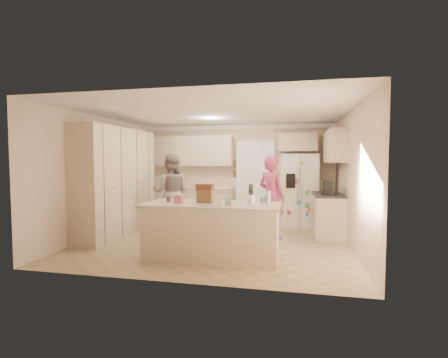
% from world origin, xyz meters
% --- Properties ---
extents(floor, '(5.20, 4.60, 0.02)m').
position_xyz_m(floor, '(0.00, 0.00, -0.01)').
color(floor, tan).
rests_on(floor, ground).
extents(ceiling, '(5.20, 4.60, 0.02)m').
position_xyz_m(ceiling, '(0.00, 0.00, 2.61)').
color(ceiling, white).
rests_on(ceiling, wall_back).
extents(wall_back, '(5.20, 0.02, 2.60)m').
position_xyz_m(wall_back, '(0.00, 2.31, 1.30)').
color(wall_back, beige).
rests_on(wall_back, ground).
extents(wall_front, '(5.20, 0.02, 2.60)m').
position_xyz_m(wall_front, '(0.00, -2.31, 1.30)').
color(wall_front, beige).
rests_on(wall_front, ground).
extents(wall_left, '(0.02, 4.60, 2.60)m').
position_xyz_m(wall_left, '(-2.61, 0.00, 1.30)').
color(wall_left, beige).
rests_on(wall_left, ground).
extents(wall_right, '(0.02, 4.60, 2.60)m').
position_xyz_m(wall_right, '(2.61, 0.00, 1.30)').
color(wall_right, beige).
rests_on(wall_right, ground).
extents(crown_back, '(5.20, 0.08, 0.12)m').
position_xyz_m(crown_back, '(0.00, 2.26, 2.53)').
color(crown_back, white).
rests_on(crown_back, wall_back).
extents(pantry_bank, '(0.60, 2.60, 2.35)m').
position_xyz_m(pantry_bank, '(-2.30, 0.20, 1.18)').
color(pantry_bank, beige).
rests_on(pantry_bank, floor).
extents(back_base_cab, '(2.20, 0.60, 0.88)m').
position_xyz_m(back_base_cab, '(-1.15, 2.00, 0.44)').
color(back_base_cab, beige).
rests_on(back_base_cab, floor).
extents(back_countertop, '(2.24, 0.63, 0.04)m').
position_xyz_m(back_countertop, '(-1.15, 1.99, 0.90)').
color(back_countertop, beige).
rests_on(back_countertop, back_base_cab).
extents(back_upper_cab, '(2.20, 0.35, 0.80)m').
position_xyz_m(back_upper_cab, '(-1.15, 2.12, 1.90)').
color(back_upper_cab, beige).
rests_on(back_upper_cab, wall_back).
extents(doorway_opening, '(0.90, 0.06, 2.10)m').
position_xyz_m(doorway_opening, '(0.55, 2.28, 1.05)').
color(doorway_opening, black).
rests_on(doorway_opening, floor).
extents(doorway_casing, '(1.02, 0.03, 2.22)m').
position_xyz_m(doorway_casing, '(0.55, 2.24, 1.05)').
color(doorway_casing, white).
rests_on(doorway_casing, floor).
extents(wall_frame_upper, '(0.15, 0.02, 0.20)m').
position_xyz_m(wall_frame_upper, '(0.02, 2.27, 1.55)').
color(wall_frame_upper, brown).
rests_on(wall_frame_upper, wall_back).
extents(wall_frame_lower, '(0.15, 0.02, 0.20)m').
position_xyz_m(wall_frame_lower, '(0.02, 2.27, 1.28)').
color(wall_frame_lower, brown).
rests_on(wall_frame_lower, wall_back).
extents(refrigerator, '(0.91, 0.72, 1.80)m').
position_xyz_m(refrigerator, '(1.70, 1.97, 0.90)').
color(refrigerator, white).
rests_on(refrigerator, floor).
extents(fridge_seam, '(0.02, 0.02, 1.78)m').
position_xyz_m(fridge_seam, '(1.70, 1.61, 0.90)').
color(fridge_seam, gray).
rests_on(fridge_seam, refrigerator).
extents(fridge_dispenser, '(0.22, 0.03, 0.35)m').
position_xyz_m(fridge_dispenser, '(1.48, 1.60, 1.15)').
color(fridge_dispenser, black).
rests_on(fridge_dispenser, refrigerator).
extents(fridge_handle_l, '(0.02, 0.02, 0.85)m').
position_xyz_m(fridge_handle_l, '(1.65, 1.60, 1.05)').
color(fridge_handle_l, silver).
rests_on(fridge_handle_l, refrigerator).
extents(fridge_handle_r, '(0.02, 0.02, 0.85)m').
position_xyz_m(fridge_handle_r, '(1.75, 1.60, 1.05)').
color(fridge_handle_r, silver).
rests_on(fridge_handle_r, refrigerator).
extents(over_fridge_cab, '(0.95, 0.35, 0.45)m').
position_xyz_m(over_fridge_cab, '(1.65, 2.12, 2.10)').
color(over_fridge_cab, beige).
rests_on(over_fridge_cab, wall_back).
extents(right_base_cab, '(0.60, 1.20, 0.88)m').
position_xyz_m(right_base_cab, '(2.30, 1.00, 0.44)').
color(right_base_cab, beige).
rests_on(right_base_cab, floor).
extents(right_countertop, '(0.63, 1.24, 0.04)m').
position_xyz_m(right_countertop, '(2.29, 1.00, 0.90)').
color(right_countertop, '#2D2B28').
rests_on(right_countertop, right_base_cab).
extents(right_upper_cab, '(0.35, 1.50, 0.70)m').
position_xyz_m(right_upper_cab, '(2.43, 1.20, 1.95)').
color(right_upper_cab, beige).
rests_on(right_upper_cab, wall_right).
extents(coffee_maker, '(0.22, 0.28, 0.30)m').
position_xyz_m(coffee_maker, '(2.25, 0.80, 1.07)').
color(coffee_maker, black).
rests_on(coffee_maker, right_countertop).
extents(island_base, '(2.20, 0.90, 0.88)m').
position_xyz_m(island_base, '(0.20, -1.10, 0.44)').
color(island_base, beige).
rests_on(island_base, floor).
extents(island_top, '(2.28, 0.96, 0.05)m').
position_xyz_m(island_top, '(0.20, -1.10, 0.90)').
color(island_top, beige).
rests_on(island_top, island_base).
extents(utensil_crock, '(0.13, 0.13, 0.15)m').
position_xyz_m(utensil_crock, '(0.85, -1.05, 1.00)').
color(utensil_crock, white).
rests_on(utensil_crock, island_top).
extents(tissue_box, '(0.13, 0.13, 0.14)m').
position_xyz_m(tissue_box, '(-0.35, -1.20, 1.00)').
color(tissue_box, '#C15E82').
rests_on(tissue_box, island_top).
extents(tissue_plume, '(0.08, 0.08, 0.08)m').
position_xyz_m(tissue_plume, '(-0.35, -1.20, 1.10)').
color(tissue_plume, white).
rests_on(tissue_plume, tissue_box).
extents(dollhouse_body, '(0.26, 0.18, 0.22)m').
position_xyz_m(dollhouse_body, '(0.05, -1.00, 1.04)').
color(dollhouse_body, brown).
rests_on(dollhouse_body, island_top).
extents(dollhouse_roof, '(0.28, 0.20, 0.10)m').
position_xyz_m(dollhouse_roof, '(0.05, -1.00, 1.20)').
color(dollhouse_roof, '#592D1E').
rests_on(dollhouse_roof, dollhouse_body).
extents(jam_jar, '(0.07, 0.07, 0.09)m').
position_xyz_m(jam_jar, '(-0.60, -1.05, 0.97)').
color(jam_jar, '#59263F').
rests_on(jam_jar, island_top).
extents(greeting_card_a, '(0.12, 0.06, 0.16)m').
position_xyz_m(greeting_card_a, '(0.35, -1.30, 1.01)').
color(greeting_card_a, white).
rests_on(greeting_card_a, island_top).
extents(greeting_card_b, '(0.12, 0.05, 0.16)m').
position_xyz_m(greeting_card_b, '(0.50, -1.25, 1.01)').
color(greeting_card_b, silver).
rests_on(greeting_card_b, island_top).
extents(water_bottle, '(0.07, 0.07, 0.24)m').
position_xyz_m(water_bottle, '(1.15, -1.25, 1.04)').
color(water_bottle, silver).
rests_on(water_bottle, island_top).
extents(shaker_salt, '(0.05, 0.05, 0.09)m').
position_xyz_m(shaker_salt, '(1.02, -0.88, 0.97)').
color(shaker_salt, '#4F5FB6').
rests_on(shaker_salt, island_top).
extents(shaker_pepper, '(0.05, 0.05, 0.09)m').
position_xyz_m(shaker_pepper, '(1.09, -0.88, 0.97)').
color(shaker_pepper, '#4F5FB6').
rests_on(shaker_pepper, island_top).
extents(teen_boy, '(0.97, 0.82, 1.79)m').
position_xyz_m(teen_boy, '(-1.24, 0.73, 0.90)').
color(teen_boy, gray).
rests_on(teen_boy, floor).
extents(teen_girl, '(0.76, 0.70, 1.75)m').
position_xyz_m(teen_girl, '(1.09, 0.49, 0.87)').
color(teen_girl, '#C13978').
rests_on(teen_girl, floor).
extents(fridge_magnets, '(0.76, 0.02, 1.44)m').
position_xyz_m(fridge_magnets, '(1.70, 1.61, 0.90)').
color(fridge_magnets, tan).
rests_on(fridge_magnets, refrigerator).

